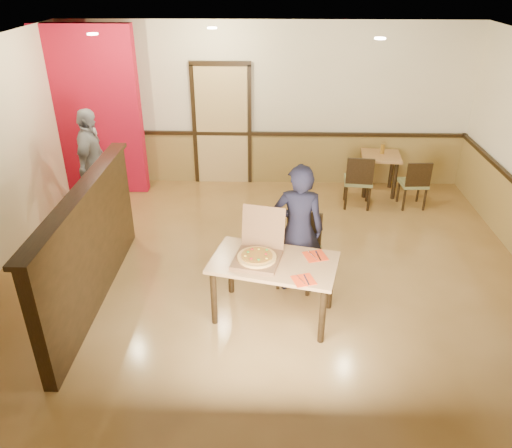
{
  "coord_description": "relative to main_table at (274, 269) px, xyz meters",
  "views": [
    {
      "loc": [
        0.06,
        -5.08,
        3.65
      ],
      "look_at": [
        -0.1,
        0.0,
        0.94
      ],
      "focal_mm": 35.0,
      "sensor_mm": 36.0,
      "label": 1
    }
  ],
  "objects": [
    {
      "name": "napkin_far",
      "position": [
        0.46,
        0.12,
        0.11
      ],
      "size": [
        0.29,
        0.29,
        0.01
      ],
      "rotation": [
        0.0,
        0.0,
        0.3
      ],
      "color": "#EE3A10",
      "rests_on": "main_table"
    },
    {
      "name": "booth_partition",
      "position": [
        -2.11,
        0.26,
        0.11
      ],
      "size": [
        0.2,
        3.1,
        1.44
      ],
      "color": "black",
      "rests_on": "floor"
    },
    {
      "name": "spot_b",
      "position": [
        -0.91,
        2.96,
        2.16
      ],
      "size": [
        0.14,
        0.14,
        0.02
      ],
      "primitive_type": "cylinder",
      "color": "#FFD5B2",
      "rests_on": "ceiling"
    },
    {
      "name": "side_chair_right",
      "position": [
        2.29,
        2.9,
        -0.17
      ],
      "size": [
        0.43,
        0.43,
        0.83
      ],
      "rotation": [
        0.0,
        0.0,
        3.2
      ],
      "color": "olive",
      "rests_on": "floor"
    },
    {
      "name": "napkin_near",
      "position": [
        0.3,
        -0.36,
        0.11
      ],
      "size": [
        0.27,
        0.27,
        0.01
      ],
      "rotation": [
        0.0,
        0.0,
        0.32
      ],
      "color": "#EE3A10",
      "rests_on": "main_table"
    },
    {
      "name": "diner",
      "position": [
        0.29,
        0.56,
        0.2
      ],
      "size": [
        0.64,
        0.45,
        1.65
      ],
      "primitive_type": "imported",
      "rotation": [
        0.0,
        0.0,
        3.05
      ],
      "color": "black",
      "rests_on": "floor"
    },
    {
      "name": "main_table",
      "position": [
        0.0,
        0.0,
        0.0
      ],
      "size": [
        1.51,
        1.08,
        0.73
      ],
      "rotation": [
        0.0,
        0.0,
        -0.23
      ],
      "color": "tan",
      "rests_on": "floor"
    },
    {
      "name": "wainscot_back",
      "position": [
        -0.11,
        3.93,
        -0.17
      ],
      "size": [
        7.0,
        0.04,
        0.9
      ],
      "primitive_type": "cube",
      "color": "olive",
      "rests_on": "floor"
    },
    {
      "name": "ceiling",
      "position": [
        -0.11,
        0.46,
        2.18
      ],
      "size": [
        7.0,
        7.0,
        0.0
      ],
      "primitive_type": "plane",
      "rotation": [
        3.14,
        0.0,
        0.0
      ],
      "color": "black",
      "rests_on": "wall_back"
    },
    {
      "name": "passerby",
      "position": [
        -2.81,
        2.55,
        0.23
      ],
      "size": [
        0.47,
        1.02,
        1.71
      ],
      "primitive_type": "imported",
      "rotation": [
        0.0,
        0.0,
        1.62
      ],
      "color": "#919199",
      "rests_on": "floor"
    },
    {
      "name": "pizza",
      "position": [
        -0.19,
        -0.01,
        0.16
      ],
      "size": [
        0.54,
        0.54,
        0.03
      ],
      "primitive_type": "cylinder",
      "rotation": [
        0.0,
        0.0,
        0.33
      ],
      "color": "#F2BA58",
      "rests_on": "pizza_box"
    },
    {
      "name": "condiment",
      "position": [
        1.86,
        3.57,
        0.16
      ],
      "size": [
        0.07,
        0.07,
        0.16
      ],
      "primitive_type": "cylinder",
      "color": "#97661B",
      "rests_on": "side_table"
    },
    {
      "name": "diner_chair",
      "position": [
        0.33,
        0.7,
        -0.11
      ],
      "size": [
        0.59,
        0.59,
        0.93
      ],
      "rotation": [
        0.0,
        0.0,
        -0.35
      ],
      "color": "olive",
      "rests_on": "floor"
    },
    {
      "name": "chair_rail_back",
      "position": [
        -0.11,
        3.91,
        0.3
      ],
      "size": [
        7.0,
        0.06,
        0.06
      ],
      "primitive_type": "cube",
      "color": "black",
      "rests_on": "wall_back"
    },
    {
      "name": "floor",
      "position": [
        -0.11,
        0.46,
        -0.62
      ],
      "size": [
        7.0,
        7.0,
        0.0
      ],
      "primitive_type": "plane",
      "color": "#AE8243",
      "rests_on": "ground"
    },
    {
      "name": "spot_c",
      "position": [
        1.29,
        1.96,
        2.16
      ],
      "size": [
        0.14,
        0.14,
        0.02
      ],
      "primitive_type": "cylinder",
      "color": "#FFD5B2",
      "rests_on": "ceiling"
    },
    {
      "name": "spot_a",
      "position": [
        -2.41,
        2.26,
        2.16
      ],
      "size": [
        0.14,
        0.14,
        0.02
      ],
      "primitive_type": "cylinder",
      "color": "#FFD5B2",
      "rests_on": "ceiling"
    },
    {
      "name": "side_chair_left",
      "position": [
        1.38,
        2.89,
        -0.13
      ],
      "size": [
        0.49,
        0.49,
        0.9
      ],
      "rotation": [
        0.0,
        0.0,
        3.04
      ],
      "color": "olive",
      "rests_on": "floor"
    },
    {
      "name": "back_door",
      "position": [
        -0.91,
        3.92,
        0.43
      ],
      "size": [
        0.9,
        0.06,
        2.1
      ],
      "primitive_type": "cube",
      "color": "#DDB871",
      "rests_on": "wall_back"
    },
    {
      "name": "side_table",
      "position": [
        1.84,
        3.51,
        -0.1
      ],
      "size": [
        0.71,
        0.71,
        0.7
      ],
      "rotation": [
        0.0,
        0.0,
        -0.1
      ],
      "color": "tan",
      "rests_on": "floor"
    },
    {
      "name": "red_accent_panel",
      "position": [
        -3.01,
        3.46,
        0.78
      ],
      "size": [
        1.6,
        0.2,
        2.78
      ],
      "primitive_type": "cube",
      "color": "#AC0C24",
      "rests_on": "floor"
    },
    {
      "name": "pizza_box",
      "position": [
        -0.17,
        0.05,
        0.17
      ],
      "size": [
        0.6,
        0.67,
        0.52
      ],
      "rotation": [
        0.0,
        0.0,
        -0.22
      ],
      "color": "brown",
      "rests_on": "main_table"
    },
    {
      "name": "wall_back",
      "position": [
        -0.11,
        3.96,
        0.78
      ],
      "size": [
        7.0,
        0.0,
        7.0
      ],
      "primitive_type": "plane",
      "rotation": [
        1.57,
        0.0,
        0.0
      ],
      "color": "#FAECC4",
      "rests_on": "floor"
    }
  ]
}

